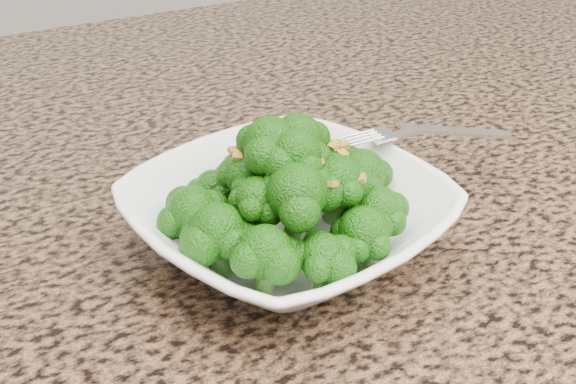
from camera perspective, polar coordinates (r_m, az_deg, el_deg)
granite_counter at (r=0.61m, az=-4.14°, el=-1.72°), size 1.64×1.04×0.03m
bowl at (r=0.52m, az=-0.00°, el=-2.22°), size 0.26×0.26×0.05m
broccoli_pile at (r=0.49m, az=-0.00°, el=3.82°), size 0.19×0.19×0.07m
garlic_topping at (r=0.47m, az=-0.00°, el=7.90°), size 0.11×0.11×0.01m
fork at (r=0.58m, az=9.25°, el=4.60°), size 0.17×0.05×0.01m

